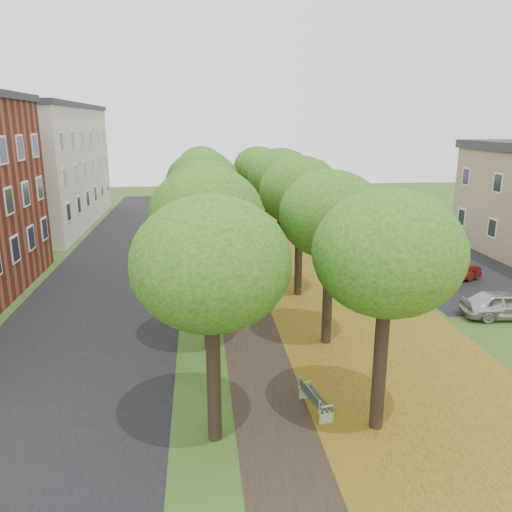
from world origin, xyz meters
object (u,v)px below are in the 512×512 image
object	(u,v)px
car_silver	(504,305)
car_grey	(419,259)
bench	(314,399)
car_white	(399,239)
car_red	(447,270)

from	to	relation	value
car_silver	car_grey	size ratio (longest dim) A/B	0.87
car_silver	car_grey	xyz separation A→B (m)	(-0.47, 8.22, -0.01)
bench	car_white	size ratio (longest dim) A/B	0.32
car_silver	car_white	distance (m)	13.12
car_silver	car_red	size ratio (longest dim) A/B	0.92
bench	car_silver	size ratio (longest dim) A/B	0.45
bench	car_white	distance (m)	22.47
bench	car_grey	distance (m)	17.91
car_silver	car_white	world-z (taller)	car_white
car_white	car_silver	bearing A→B (deg)	-159.36
bench	car_white	xyz separation A→B (m)	(10.76, 19.72, 0.34)
car_white	car_red	bearing A→B (deg)	-160.18
car_red	car_grey	bearing A→B (deg)	-10.43
car_grey	car_white	size ratio (longest dim) A/B	0.82
bench	car_white	bearing A→B (deg)	-40.57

